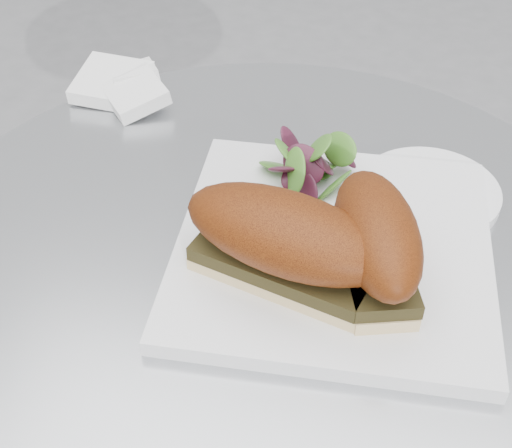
% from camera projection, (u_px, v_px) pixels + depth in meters
% --- Properties ---
extents(table, '(0.70, 0.70, 0.73)m').
position_uv_depth(table, '(266.00, 399.00, 0.83)').
color(table, silver).
rests_on(table, ground).
extents(plate, '(0.32, 0.32, 0.02)m').
position_uv_depth(plate, '(333.00, 248.00, 0.66)').
color(plate, white).
rests_on(plate, table).
extents(sandwich_left, '(0.20, 0.12, 0.08)m').
position_uv_depth(sandwich_left, '(285.00, 240.00, 0.59)').
color(sandwich_left, beige).
rests_on(sandwich_left, plate).
extents(sandwich_right, '(0.12, 0.16, 0.08)m').
position_uv_depth(sandwich_right, '(376.00, 240.00, 0.59)').
color(sandwich_right, beige).
rests_on(sandwich_right, plate).
extents(salad, '(0.09, 0.09, 0.05)m').
position_uv_depth(salad, '(318.00, 160.00, 0.70)').
color(salad, '#478D2E').
rests_on(salad, plate).
extents(napkin, '(0.13, 0.13, 0.02)m').
position_uv_depth(napkin, '(125.00, 94.00, 0.86)').
color(napkin, white).
rests_on(napkin, table).
extents(saucer, '(0.14, 0.14, 0.01)m').
position_uv_depth(saucer, '(429.00, 192.00, 0.72)').
color(saucer, white).
rests_on(saucer, table).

